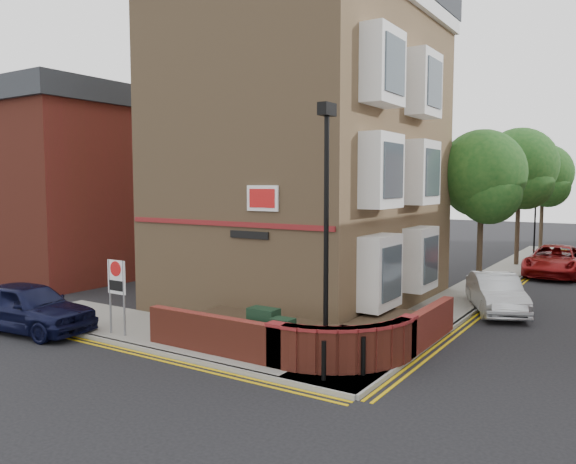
# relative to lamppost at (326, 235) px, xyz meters

# --- Properties ---
(ground) EXTENTS (120.00, 120.00, 0.00)m
(ground) POSITION_rel_lamppost_xyz_m (-1.60, -1.20, -3.34)
(ground) COLOR black
(ground) RESTS_ON ground
(pavement_corner) EXTENTS (13.00, 3.00, 0.12)m
(pavement_corner) POSITION_rel_lamppost_xyz_m (-5.10, 0.30, -3.28)
(pavement_corner) COLOR gray
(pavement_corner) RESTS_ON ground
(pavement_main) EXTENTS (2.00, 32.00, 0.12)m
(pavement_main) POSITION_rel_lamppost_xyz_m (0.40, 14.80, -3.28)
(pavement_main) COLOR gray
(pavement_main) RESTS_ON ground
(kerb_side) EXTENTS (13.00, 0.15, 0.12)m
(kerb_side) POSITION_rel_lamppost_xyz_m (-5.10, -1.20, -3.28)
(kerb_side) COLOR gray
(kerb_side) RESTS_ON ground
(kerb_main_near) EXTENTS (0.15, 32.00, 0.12)m
(kerb_main_near) POSITION_rel_lamppost_xyz_m (1.40, 14.80, -3.28)
(kerb_main_near) COLOR gray
(kerb_main_near) RESTS_ON ground
(yellow_lines_side) EXTENTS (13.00, 0.28, 0.01)m
(yellow_lines_side) POSITION_rel_lamppost_xyz_m (-5.10, -1.45, -3.34)
(yellow_lines_side) COLOR gold
(yellow_lines_side) RESTS_ON ground
(yellow_lines_main) EXTENTS (0.28, 32.00, 0.01)m
(yellow_lines_main) POSITION_rel_lamppost_xyz_m (1.65, 14.80, -3.34)
(yellow_lines_main) COLOR gold
(yellow_lines_main) RESTS_ON ground
(corner_building) EXTENTS (8.95, 10.40, 13.60)m
(corner_building) POSITION_rel_lamppost_xyz_m (-4.44, 6.80, 2.88)
(corner_building) COLOR #8C6D4B
(corner_building) RESTS_ON ground
(garden_wall) EXTENTS (6.80, 6.00, 1.20)m
(garden_wall) POSITION_rel_lamppost_xyz_m (-1.60, 1.30, -3.34)
(garden_wall) COLOR maroon
(garden_wall) RESTS_ON ground
(lamppost) EXTENTS (0.25, 0.50, 6.30)m
(lamppost) POSITION_rel_lamppost_xyz_m (0.00, 0.00, 0.00)
(lamppost) COLOR black
(lamppost) RESTS_ON pavement_corner
(utility_cabinet_large) EXTENTS (0.80, 0.45, 1.20)m
(utility_cabinet_large) POSITION_rel_lamppost_xyz_m (-1.90, 0.10, -2.62)
(utility_cabinet_large) COLOR black
(utility_cabinet_large) RESTS_ON pavement_corner
(utility_cabinet_small) EXTENTS (0.55, 0.40, 1.10)m
(utility_cabinet_small) POSITION_rel_lamppost_xyz_m (-1.10, -0.20, -2.67)
(utility_cabinet_small) COLOR black
(utility_cabinet_small) RESTS_ON pavement_corner
(bollard_near) EXTENTS (0.11, 0.11, 0.90)m
(bollard_near) POSITION_rel_lamppost_xyz_m (0.40, -0.80, -2.77)
(bollard_near) COLOR black
(bollard_near) RESTS_ON pavement_corner
(bollard_far) EXTENTS (0.11, 0.11, 0.90)m
(bollard_far) POSITION_rel_lamppost_xyz_m (1.00, -0.00, -2.77)
(bollard_far) COLOR black
(bollard_far) RESTS_ON pavement_corner
(zone_sign) EXTENTS (0.72, 0.07, 2.20)m
(zone_sign) POSITION_rel_lamppost_xyz_m (-6.60, -0.70, -1.70)
(zone_sign) COLOR slate
(zone_sign) RESTS_ON pavement_corner
(side_building) EXTENTS (6.40, 10.40, 9.00)m
(side_building) POSITION_rel_lamppost_xyz_m (-16.60, 6.80, 1.20)
(side_building) COLOR maroon
(side_building) RESTS_ON ground
(tree_near) EXTENTS (3.64, 3.65, 6.70)m
(tree_near) POSITION_rel_lamppost_xyz_m (0.40, 12.85, 1.36)
(tree_near) COLOR #382B1E
(tree_near) RESTS_ON pavement_main
(tree_mid) EXTENTS (4.03, 4.03, 7.42)m
(tree_mid) POSITION_rel_lamppost_xyz_m (0.40, 20.85, 1.85)
(tree_mid) COLOR #382B1E
(tree_mid) RESTS_ON pavement_main
(tree_far) EXTENTS (3.81, 3.81, 7.00)m
(tree_far) POSITION_rel_lamppost_xyz_m (0.40, 28.85, 1.57)
(tree_far) COLOR #382B1E
(tree_far) RESTS_ON pavement_main
(traffic_light_assembly) EXTENTS (0.20, 0.16, 4.20)m
(traffic_light_assembly) POSITION_rel_lamppost_xyz_m (0.80, 23.80, -0.56)
(traffic_light_assembly) COLOR black
(traffic_light_assembly) RESTS_ON pavement_main
(navy_hatchback) EXTENTS (4.71, 2.34, 1.54)m
(navy_hatchback) POSITION_rel_lamppost_xyz_m (-9.49, -1.70, -2.57)
(navy_hatchback) COLOR black
(navy_hatchback) RESTS_ON ground
(silver_car_near) EXTENTS (3.03, 4.35, 1.36)m
(silver_car_near) POSITION_rel_lamppost_xyz_m (2.00, 8.80, -2.66)
(silver_car_near) COLOR #B0B4B8
(silver_car_near) RESTS_ON ground
(red_car_main) EXTENTS (2.50, 5.40, 1.50)m
(red_car_main) POSITION_rel_lamppost_xyz_m (2.62, 18.59, -2.60)
(red_car_main) COLOR maroon
(red_car_main) RESTS_ON ground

